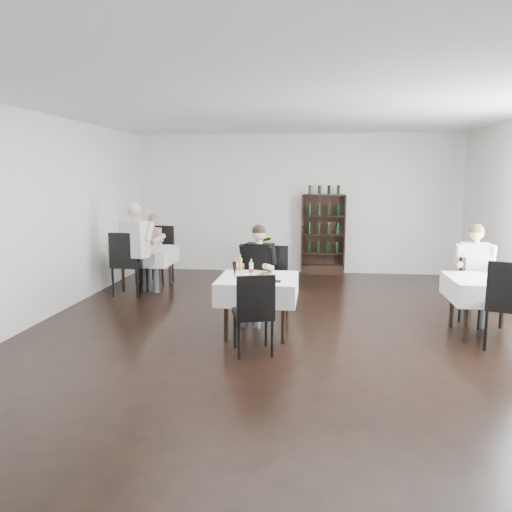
% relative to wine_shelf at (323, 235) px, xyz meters
% --- Properties ---
extents(room_shell, '(9.00, 9.00, 9.00)m').
position_rel_wine_shelf_xyz_m(room_shell, '(-0.60, -4.31, 0.65)').
color(room_shell, black).
rests_on(room_shell, ground).
extents(wine_shelf, '(0.90, 0.28, 1.75)m').
position_rel_wine_shelf_xyz_m(wine_shelf, '(0.00, 0.00, 0.00)').
color(wine_shelf, black).
rests_on(wine_shelf, ground).
extents(main_table, '(1.03, 1.03, 0.77)m').
position_rel_wine_shelf_xyz_m(main_table, '(-0.90, -4.31, -0.23)').
color(main_table, black).
rests_on(main_table, ground).
extents(left_table, '(0.98, 0.98, 0.77)m').
position_rel_wine_shelf_xyz_m(left_table, '(-3.30, -1.81, -0.23)').
color(left_table, black).
rests_on(left_table, ground).
extents(right_table, '(0.98, 0.98, 0.77)m').
position_rel_wine_shelf_xyz_m(right_table, '(2.10, -4.01, -0.23)').
color(right_table, black).
rests_on(right_table, ground).
extents(potted_tree, '(0.83, 0.74, 0.84)m').
position_rel_wine_shelf_xyz_m(potted_tree, '(-1.36, -0.11, -0.43)').
color(potted_tree, '#235D20').
rests_on(potted_tree, ground).
extents(main_chair_far, '(0.50, 0.50, 1.08)m').
position_rel_wine_shelf_xyz_m(main_chair_far, '(-0.80, -3.59, -0.23)').
color(main_chair_far, black).
rests_on(main_chair_far, ground).
extents(main_chair_near, '(0.56, 0.56, 0.98)m').
position_rel_wine_shelf_xyz_m(main_chair_near, '(-0.85, -5.13, -0.29)').
color(main_chair_near, black).
rests_on(main_chair_near, ground).
extents(left_chair_far, '(0.59, 0.59, 1.12)m').
position_rel_wine_shelf_xyz_m(left_chair_far, '(-3.24, -1.25, -0.21)').
color(left_chair_far, black).
rests_on(left_chair_far, ground).
extents(left_chair_near, '(0.54, 0.54, 1.14)m').
position_rel_wine_shelf_xyz_m(left_chair_near, '(-3.43, -2.46, -0.20)').
color(left_chair_near, black).
rests_on(left_chair_near, ground).
extents(right_chair_far, '(0.58, 0.58, 0.95)m').
position_rel_wine_shelf_xyz_m(right_chair_far, '(2.15, -3.45, -0.30)').
color(right_chair_far, black).
rests_on(right_chair_far, ground).
extents(right_chair_near, '(0.64, 0.64, 1.11)m').
position_rel_wine_shelf_xyz_m(right_chair_near, '(2.15, -4.61, -0.22)').
color(right_chair_near, black).
rests_on(right_chair_near, ground).
extents(diner_main, '(0.58, 0.62, 1.42)m').
position_rel_wine_shelf_xyz_m(diner_main, '(-0.97, -3.78, -0.02)').
color(diner_main, '#44454C').
rests_on(diner_main, ground).
extents(diner_left_far, '(0.60, 0.63, 1.34)m').
position_rel_wine_shelf_xyz_m(diner_left_far, '(-3.42, -1.15, -0.07)').
color(diner_left_far, '#44454C').
rests_on(diner_left_far, ground).
extents(diner_left_near, '(0.71, 0.76, 1.66)m').
position_rel_wine_shelf_xyz_m(diner_left_near, '(-3.23, -2.42, 0.11)').
color(diner_left_near, '#44454C').
rests_on(diner_left_near, ground).
extents(diner_right_far, '(0.58, 0.60, 1.43)m').
position_rel_wine_shelf_xyz_m(diner_right_far, '(2.11, -3.42, -0.02)').
color(diner_right_far, '#44454C').
rests_on(diner_right_far, ground).
extents(plate_far, '(0.27, 0.27, 0.07)m').
position_rel_wine_shelf_xyz_m(plate_far, '(-0.80, -4.12, -0.06)').
color(plate_far, white).
rests_on(plate_far, main_table).
extents(plate_near, '(0.30, 0.30, 0.08)m').
position_rel_wine_shelf_xyz_m(plate_near, '(-0.88, -4.50, -0.06)').
color(plate_near, white).
rests_on(plate_near, main_table).
extents(pilsner_dark, '(0.06, 0.06, 0.27)m').
position_rel_wine_shelf_xyz_m(pilsner_dark, '(-1.20, -4.39, 0.04)').
color(pilsner_dark, black).
rests_on(pilsner_dark, main_table).
extents(pilsner_lager, '(0.06, 0.06, 0.28)m').
position_rel_wine_shelf_xyz_m(pilsner_lager, '(-1.16, -4.16, 0.04)').
color(pilsner_lager, gold).
rests_on(pilsner_lager, main_table).
extents(coke_bottle, '(0.06, 0.06, 0.24)m').
position_rel_wine_shelf_xyz_m(coke_bottle, '(-1.00, -4.28, 0.02)').
color(coke_bottle, silver).
rests_on(coke_bottle, main_table).
extents(napkin_cutlery, '(0.19, 0.20, 0.02)m').
position_rel_wine_shelf_xyz_m(napkin_cutlery, '(-0.67, -4.56, -0.07)').
color(napkin_cutlery, black).
rests_on(napkin_cutlery, main_table).
extents(pepper_mill, '(0.04, 0.04, 0.10)m').
position_rel_wine_shelf_xyz_m(pepper_mill, '(2.15, -4.06, -0.03)').
color(pepper_mill, black).
rests_on(pepper_mill, right_table).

